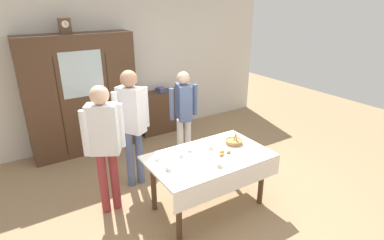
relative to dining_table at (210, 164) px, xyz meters
The scene contains 21 objects.
ground_plane 0.69m from the dining_table, 90.00° to the left, with size 12.00×12.00×0.00m, color #997A56.
back_wall 2.97m from the dining_table, 90.00° to the left, with size 6.40×0.10×2.70m, color silver.
dining_table is the anchor object (origin of this frame).
wall_cabinet 2.77m from the dining_table, 109.18° to the left, with size 1.85×0.46×2.09m.
mantel_clock 3.19m from the dining_table, 111.48° to the left, with size 0.18×0.11×0.24m.
bookshelf_low 2.73m from the dining_table, 76.09° to the left, with size 0.96×0.35×0.86m.
book_stack 2.73m from the dining_table, 76.09° to the left, with size 0.19×0.22×0.09m.
tea_cup_back_edge 0.69m from the dining_table, 154.38° to the left, with size 0.13×0.13×0.06m.
tea_cup_far_right 0.40m from the dining_table, 145.71° to the left, with size 0.13×0.13×0.06m.
tea_cup_mid_right 0.26m from the dining_table, 56.31° to the left, with size 0.13×0.13×0.06m.
tea_cup_mid_left 0.29m from the dining_table, 103.39° to the right, with size 0.13×0.13×0.06m.
tea_cup_front_edge 0.34m from the dining_table, 118.18° to the left, with size 0.13×0.13×0.06m.
tea_cup_far_left 0.62m from the dining_table, behind, with size 0.13×0.13×0.06m.
bread_basket 0.52m from the dining_table, 14.76° to the left, with size 0.24×0.24×0.16m.
pastry_plate 0.22m from the dining_table, 21.04° to the right, with size 0.28×0.28×0.05m.
spoon_near_left 0.55m from the dining_table, 31.91° to the right, with size 0.12×0.02×0.01m.
spoon_mid_left 0.44m from the dining_table, 44.45° to the left, with size 0.12×0.02×0.01m.
spoon_near_right 0.35m from the dining_table, 154.00° to the right, with size 0.12×0.02×0.01m.
person_beside_shelf 1.39m from the dining_table, 73.36° to the left, with size 0.52×0.40×1.56m.
person_by_cabinet 1.35m from the dining_table, 149.30° to the left, with size 0.52×0.35×1.70m.
person_behind_table_left 1.28m from the dining_table, 119.64° to the left, with size 0.52×0.41×1.74m.
Camera 1 is at (-2.03, -3.00, 2.62)m, focal length 28.76 mm.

